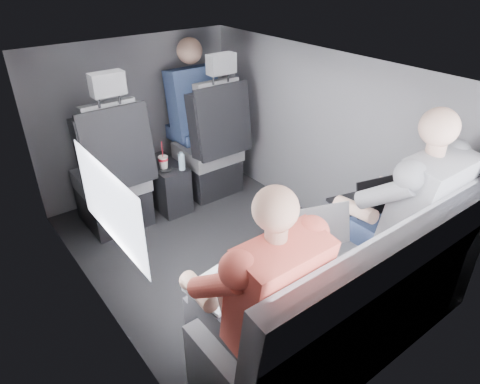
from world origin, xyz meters
TOP-DOWN VIEW (x-y plane):
  - floor at (0.00, 0.00)m, footprint 2.60×2.60m
  - ceiling at (0.00, 0.00)m, footprint 2.60×2.60m
  - panel_left at (-0.90, 0.00)m, footprint 0.02×2.60m
  - panel_right at (0.90, 0.00)m, footprint 0.02×2.60m
  - panel_front at (0.00, 1.30)m, footprint 1.80×0.02m
  - panel_back at (0.00, -1.30)m, footprint 1.80×0.02m
  - side_window at (-0.88, -0.30)m, footprint 0.02×0.75m
  - seatbelt at (0.45, 0.67)m, footprint 0.35×0.11m
  - front_seat_left at (-0.45, 0.84)m, footprint 0.52×0.58m
  - front_seat_right at (0.45, 0.84)m, footprint 0.52×0.58m
  - center_console at (0.00, 0.88)m, footprint 0.24×0.48m
  - rear_bench at (0.00, -1.06)m, footprint 1.60×0.57m
  - soda_cup at (-0.04, 0.79)m, footprint 0.08×0.08m
  - water_bottle at (0.07, 0.70)m, footprint 0.05×0.05m
  - laptop_white at (-0.56, -0.84)m, footprint 0.37×0.36m
  - laptop_silver at (0.00, -0.75)m, footprint 0.39×0.39m
  - laptop_black at (0.51, -0.74)m, footprint 0.37×0.36m
  - passenger_rear_left at (-0.53, -0.97)m, footprint 0.50×0.62m
  - passenger_rear_right at (0.52, -0.97)m, footprint 0.55×0.66m
  - passenger_front_right at (0.44, 1.10)m, footprint 0.43×0.43m

SIDE VIEW (x-z plane):
  - floor at x=0.00m, z-range 0.00..0.00m
  - center_console at x=0.00m, z-range 0.00..0.41m
  - rear_bench at x=0.00m, z-range -0.15..0.77m
  - front_seat_left at x=-0.45m, z-range -0.23..1.03m
  - front_seat_right at x=0.45m, z-range -0.23..1.03m
  - soda_cup at x=-0.04m, z-range 0.34..0.58m
  - water_bottle at x=0.07m, z-range 0.39..0.54m
  - passenger_rear_left at x=-0.53m, z-range 0.02..1.24m
  - laptop_black at x=0.51m, z-range 0.52..0.75m
  - laptop_silver at x=0.00m, z-range 0.51..0.75m
  - laptop_white at x=-0.56m, z-range 0.51..0.76m
  - passenger_rear_right at x=0.52m, z-range 0.01..1.30m
  - panel_left at x=-0.90m, z-range 0.00..1.35m
  - panel_right at x=0.90m, z-range 0.00..1.35m
  - panel_front at x=0.00m, z-range 0.00..1.35m
  - panel_back at x=0.00m, z-range 0.00..1.35m
  - passenger_front_right at x=0.44m, z-range 0.31..1.21m
  - seatbelt at x=0.45m, z-range 0.50..1.10m
  - side_window at x=-0.88m, z-range 0.69..1.11m
  - ceiling at x=0.00m, z-range 1.35..1.35m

